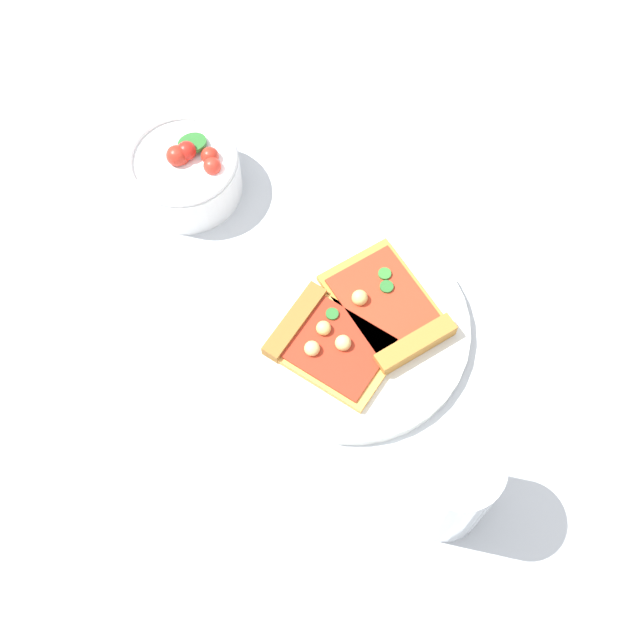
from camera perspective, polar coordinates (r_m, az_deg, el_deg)
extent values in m
plane|color=silver|center=(0.93, 0.22, -1.26)|extent=(2.40, 2.40, 0.00)
cylinder|color=silver|center=(0.93, 2.01, -0.57)|extent=(0.25, 0.25, 0.01)
cube|color=gold|center=(0.91, 0.97, -1.79)|extent=(0.15, 0.15, 0.01)
cube|color=#A36B2D|center=(0.91, -1.66, -0.11)|extent=(0.09, 0.07, 0.02)
cube|color=#B22D19|center=(0.90, 0.98, -1.65)|extent=(0.13, 0.13, 0.00)
sphere|color=#F2D87F|center=(0.89, -0.52, -1.86)|extent=(0.02, 0.02, 0.02)
sphere|color=#EAD172|center=(0.90, 0.11, -0.27)|extent=(0.02, 0.02, 0.02)
cylinder|color=#2D722D|center=(0.91, 0.79, 0.40)|extent=(0.01, 0.01, 0.00)
sphere|color=#F2D87F|center=(0.90, 1.51, -1.49)|extent=(0.02, 0.02, 0.02)
cube|color=gold|center=(0.93, 4.23, 0.97)|extent=(0.16, 0.14, 0.01)
cube|color=#B77A33|center=(0.91, 6.20, -1.59)|extent=(0.06, 0.09, 0.02)
cube|color=red|center=(0.92, 4.26, 1.12)|extent=(0.14, 0.12, 0.00)
cylinder|color=#388433|center=(0.93, 4.22, 3.01)|extent=(0.01, 0.01, 0.00)
cylinder|color=#2D722D|center=(0.93, 4.34, 2.17)|extent=(0.01, 0.01, 0.00)
sphere|color=#EAD172|center=(0.92, 2.59, 1.46)|extent=(0.02, 0.02, 0.02)
cylinder|color=white|center=(1.01, -8.75, 9.32)|extent=(0.13, 0.13, 0.05)
torus|color=white|center=(0.98, -8.99, 10.28)|extent=(0.12, 0.12, 0.01)
sphere|color=red|center=(0.97, -7.01, 9.89)|extent=(0.02, 0.02, 0.02)
sphere|color=red|center=(0.98, -8.66, 10.81)|extent=(0.02, 0.02, 0.02)
sphere|color=red|center=(0.98, -9.02, 10.39)|extent=(0.02, 0.02, 0.02)
sphere|color=red|center=(0.98, -7.16, 10.53)|extent=(0.02, 0.02, 0.02)
sphere|color=red|center=(0.98, -9.27, 10.49)|extent=(0.02, 0.02, 0.02)
cylinder|color=#2D722D|center=(0.99, -8.28, 11.28)|extent=(0.04, 0.04, 0.01)
cylinder|color=silver|center=(0.82, 8.48, -10.53)|extent=(0.08, 0.08, 0.13)
cylinder|color=black|center=(0.83, 8.39, -10.70)|extent=(0.07, 0.07, 0.11)
cube|color=white|center=(0.78, 7.69, -10.05)|extent=(0.02, 0.02, 0.02)
cube|color=white|center=(0.79, 8.12, -8.98)|extent=(0.02, 0.02, 0.02)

